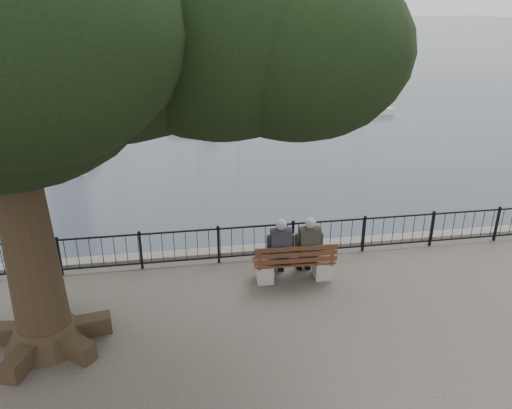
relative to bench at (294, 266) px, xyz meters
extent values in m
cube|color=#636059|center=(-0.76, 1.66, -0.87)|extent=(200.00, 0.40, 1.20)
plane|color=#262F3A|center=(-0.76, 101.66, -1.37)|extent=(260.00, 260.00, 0.00)
cube|color=black|center=(-0.76, 1.16, 0.61)|extent=(22.00, 0.04, 0.04)
cube|color=black|center=(-0.76, 1.16, -0.22)|extent=(22.00, 0.04, 0.04)
cube|color=gray|center=(-0.72, 0.07, -0.14)|extent=(0.41, 0.51, 0.46)
cube|color=gray|center=(0.73, 0.02, -0.14)|extent=(0.41, 0.51, 0.46)
cube|color=#3D2114|center=(0.00, 0.04, 0.13)|extent=(2.03, 0.62, 0.04)
cube|color=#3D2114|center=(-0.01, -0.26, 0.47)|extent=(2.01, 0.11, 0.45)
cube|color=black|center=(-0.35, 0.07, 0.27)|extent=(0.41, 0.35, 0.27)
cube|color=black|center=(-0.35, -0.06, 0.69)|extent=(0.50, 0.28, 0.67)
sphere|color=tan|center=(-0.35, -0.01, 1.16)|extent=(0.26, 0.26, 0.26)
ellipsoid|color=gray|center=(-0.35, -0.04, 1.20)|extent=(0.27, 0.27, 0.23)
cube|color=black|center=(-0.34, 0.39, -0.12)|extent=(0.37, 0.50, 0.50)
cube|color=black|center=(0.36, 0.04, 0.27)|extent=(0.41, 0.35, 0.27)
cube|color=black|center=(0.36, -0.08, 0.69)|extent=(0.50, 0.28, 0.67)
sphere|color=tan|center=(0.36, -0.03, 1.16)|extent=(0.26, 0.26, 0.26)
ellipsoid|color=gray|center=(0.36, -0.06, 1.20)|extent=(0.27, 0.27, 0.23)
cube|color=black|center=(0.37, 0.37, -0.12)|extent=(0.37, 0.50, 0.50)
cone|color=black|center=(-5.54, -1.59, -0.13)|extent=(1.67, 1.67, 0.49)
cone|color=black|center=(-5.54, -1.59, 2.57)|extent=(1.08, 1.08, 5.89)
ellipsoid|color=black|center=(-3.67, -1.20, 5.71)|extent=(5.10, 5.10, 3.98)
ellipsoid|color=black|center=(-1.81, -1.49, 5.52)|extent=(4.51, 4.51, 3.52)
ellipsoid|color=black|center=(-0.53, -1.88, 5.32)|extent=(3.92, 3.92, 3.06)
ellipsoid|color=black|center=(-4.65, -3.26, 5.71)|extent=(4.51, 4.51, 3.52)
ellipsoid|color=black|center=(-2.89, -0.22, 6.10)|extent=(4.32, 4.32, 3.37)
cube|color=#636059|center=(-18.76, 60.66, -0.77)|extent=(10.77, 10.77, 1.40)
cube|color=#636059|center=(1.24, 48.66, -0.77)|extent=(6.43, 6.43, 1.40)
cube|color=gray|center=(1.24, 48.66, 1.87)|extent=(2.36, 2.78, 4.29)
cube|color=#636059|center=(1.24, 48.66, 4.17)|extent=(2.78, 3.21, 0.30)
cube|color=gray|center=(1.24, 48.98, 5.07)|extent=(1.39, 2.36, 1.50)
cube|color=gray|center=(1.24, 47.91, 5.82)|extent=(1.61, 1.07, 1.72)
cube|color=silver|center=(-7.30, 14.43, -1.27)|extent=(1.99, 5.23, 0.57)
cube|color=silver|center=(-7.30, 14.43, -0.77)|extent=(1.27, 2.18, 0.42)
cylinder|color=silver|center=(-7.30, 14.15, 3.37)|extent=(0.11, 0.11, 8.68)
cube|color=silver|center=(-1.34, 21.40, -1.27)|extent=(3.72, 5.85, 0.63)
cube|color=silver|center=(-1.34, 21.40, -0.77)|extent=(1.99, 2.59, 0.47)
cylinder|color=silver|center=(-1.34, 21.08, 4.74)|extent=(0.13, 0.13, 11.43)
cube|color=silver|center=(1.25, 20.87, -1.27)|extent=(3.48, 5.84, 0.63)
cube|color=silver|center=(1.25, 20.87, -0.77)|extent=(1.90, 2.56, 0.47)
cylinder|color=silver|center=(1.25, 20.55, 3.87)|extent=(0.13, 0.13, 9.67)
cube|color=silver|center=(10.99, 24.54, -1.27)|extent=(2.49, 6.25, 0.68)
cube|color=silver|center=(10.99, 24.54, -0.77)|extent=(1.56, 2.62, 0.51)
cylinder|color=silver|center=(10.99, 24.20, 3.63)|extent=(0.14, 0.14, 9.20)
cube|color=silver|center=(-12.10, 31.84, -1.27)|extent=(1.87, 5.11, 0.56)
cube|color=silver|center=(-12.10, 31.84, -0.77)|extent=(1.21, 2.13, 0.42)
cylinder|color=silver|center=(-12.10, 31.56, 3.91)|extent=(0.11, 0.11, 9.75)
cube|color=silver|center=(-2.61, 31.04, -1.27)|extent=(3.91, 6.10, 0.66)
cube|color=silver|center=(-2.61, 31.04, -0.77)|extent=(2.09, 2.70, 0.50)
cylinder|color=silver|center=(-2.61, 30.71, 5.31)|extent=(0.13, 0.13, 12.55)
cube|color=silver|center=(9.61, 31.53, -1.27)|extent=(2.94, 4.95, 0.53)
cube|color=silver|center=(9.61, 31.53, -0.77)|extent=(1.60, 2.17, 0.40)
cylinder|color=silver|center=(9.61, 31.26, 3.04)|extent=(0.11, 0.11, 8.02)
cube|color=silver|center=(-7.94, 39.81, -1.27)|extent=(2.74, 5.57, 0.60)
cube|color=silver|center=(-7.94, 39.81, -0.77)|extent=(1.59, 2.39, 0.45)
cylinder|color=silver|center=(-7.94, 39.51, 5.37)|extent=(0.12, 0.12, 12.69)
cube|color=silver|center=(-7.25, 26.19, -1.27)|extent=(2.36, 5.66, 0.61)
cube|color=silver|center=(-7.25, 26.19, -0.77)|extent=(1.45, 2.38, 0.46)
cylinder|color=silver|center=(-7.25, 25.89, 4.27)|extent=(0.12, 0.12, 10.49)
cube|color=#3E3A35|center=(24.24, 78.66, -0.87)|extent=(30.00, 8.00, 1.20)
cylinder|color=black|center=(19.24, 76.66, 1.63)|extent=(0.70, 0.70, 4.00)
ellipsoid|color=black|center=(19.24, 76.66, 5.63)|extent=(5.20, 5.20, 4.16)
cylinder|color=black|center=(25.24, 78.66, 1.63)|extent=(0.70, 0.70, 4.00)
ellipsoid|color=black|center=(25.24, 78.66, 5.63)|extent=(5.20, 5.20, 4.16)
cylinder|color=black|center=(31.24, 77.66, 1.63)|extent=(0.70, 0.70, 4.00)
ellipsoid|color=black|center=(31.24, 77.66, 5.63)|extent=(5.20, 5.20, 4.16)
camera|label=1|loc=(-2.67, -10.52, 6.17)|focal=35.00mm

